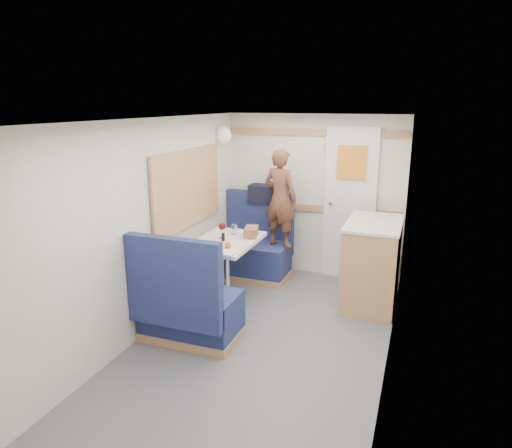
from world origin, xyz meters
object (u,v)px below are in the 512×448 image
at_px(dinette_table, 226,254).
at_px(pepper_grinder, 223,237).
at_px(dome_light, 223,135).
at_px(beer_glass, 251,233).
at_px(person, 280,198).
at_px(tumbler_left, 195,244).
at_px(salt_grinder, 216,240).
at_px(galley_counter, 372,262).
at_px(wine_glass, 222,227).
at_px(orange_fruit, 228,245).
at_px(cheese_block, 216,247).
at_px(tray, 227,249).
at_px(bench_near, 188,310).
at_px(tumbler_right, 234,229).
at_px(bench_far, 254,253).
at_px(duffel_bag, 268,194).
at_px(bread_loaf, 251,232).

distance_m(dinette_table, pepper_grinder, 0.20).
height_order(dome_light, beer_glass, dome_light).
xyz_separation_m(person, tumbler_left, (-0.51, -1.21, -0.26)).
distance_m(tumbler_left, salt_grinder, 0.25).
bearing_deg(galley_counter, dome_light, 170.82).
bearing_deg(wine_glass, beer_glass, 22.51).
distance_m(dinette_table, galley_counter, 1.57).
distance_m(orange_fruit, wine_glass, 0.41).
relative_size(dinette_table, cheese_block, 9.00).
height_order(tray, tumbler_left, tumbler_left).
bearing_deg(bench_near, tumbler_left, 108.53).
xyz_separation_m(dinette_table, orange_fruit, (0.16, -0.28, 0.20)).
height_order(person, tumbler_left, person).
xyz_separation_m(galley_counter, person, (-1.12, 0.29, 0.57)).
bearing_deg(tray, beer_glass, 80.89).
relative_size(pepper_grinder, salt_grinder, 1.09).
height_order(orange_fruit, salt_grinder, same).
distance_m(tray, tumbler_left, 0.33).
distance_m(cheese_block, tumbler_right, 0.58).
height_order(bench_far, duffel_bag, duffel_bag).
height_order(tray, tumbler_right, tumbler_right).
distance_m(bench_near, dome_light, 2.28).
height_order(cheese_block, pepper_grinder, pepper_grinder).
bearing_deg(person, galley_counter, -179.11).
relative_size(dome_light, bread_loaf, 0.82).
distance_m(tray, tumbler_right, 0.57).
bearing_deg(bench_far, galley_counter, -12.10).
relative_size(bench_far, duffel_bag, 2.22).
bearing_deg(bench_near, person, 78.60).
height_order(dome_light, salt_grinder, dome_light).
distance_m(dinette_table, bread_loaf, 0.37).
xyz_separation_m(dome_light, tumbler_right, (0.39, -0.61, -0.98)).
height_order(bench_far, wine_glass, bench_far).
relative_size(wine_glass, tumbler_right, 1.55).
distance_m(dinette_table, tumbler_right, 0.32).
bearing_deg(bench_near, bench_far, 90.00).
relative_size(dinette_table, bench_near, 0.88).
bearing_deg(person, bread_loaf, 92.43).
height_order(bench_far, pepper_grinder, bench_far).
bearing_deg(wine_glass, tumbler_right, 72.45).
relative_size(tumbler_left, bread_loaf, 0.44).
distance_m(duffel_bag, bread_loaf, 0.93).
xyz_separation_m(galley_counter, tumbler_left, (-1.63, -0.92, 0.31)).
bearing_deg(bench_far, orange_fruit, -82.30).
height_order(dome_light, bread_loaf, dome_light).
xyz_separation_m(tray, salt_grinder, (-0.19, 0.15, 0.03)).
bearing_deg(tumbler_left, bench_near, -71.47).
relative_size(tray, wine_glass, 2.25).
relative_size(tumbler_right, bread_loaf, 0.44).
bearing_deg(bench_far, beer_glass, -71.97).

